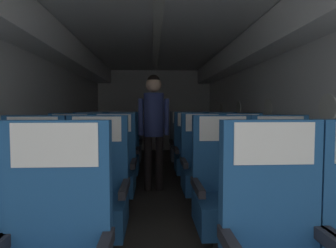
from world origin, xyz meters
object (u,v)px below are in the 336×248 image
at_px(seat_d_right_aisle, 223,155).
at_px(seat_e_right_window, 184,146).
at_px(seat_d_left_aisle, 122,156).
at_px(seat_e_right_aisle, 210,146).
at_px(seat_c_left_aisle, 113,170).
at_px(seat_c_left_window, 68,171).
at_px(seat_d_right_window, 191,155).
at_px(flight_attendant, 154,119).
at_px(seat_b_right_window, 225,195).
at_px(seat_c_right_aisle, 245,169).
at_px(seat_e_left_aisle, 128,146).
at_px(seat_d_left_window, 88,156).
at_px(seat_e_left_window, 101,147).
at_px(seat_b_left_aisle, 96,197).
at_px(seat_c_right_window, 203,169).
at_px(seat_b_right_aisle, 284,195).
at_px(seat_b_left_window, 29,199).

xyz_separation_m(seat_d_right_aisle, seat_e_right_window, (-0.48, 0.95, 0.00)).
relative_size(seat_d_left_aisle, seat_e_right_aisle, 1.00).
distance_m(seat_c_left_aisle, seat_d_right_aisle, 1.77).
distance_m(seat_c_left_window, seat_d_right_window, 1.78).
bearing_deg(flight_attendant, seat_d_left_aisle, 166.18).
bearing_deg(seat_e_right_aisle, seat_b_right_window, -99.59).
bearing_deg(seat_c_left_window, seat_c_right_aisle, 0.29).
height_order(seat_e_left_aisle, flight_attendant, flight_attendant).
distance_m(seat_c_right_aisle, seat_d_left_window, 2.21).
distance_m(seat_c_left_aisle, seat_d_left_aisle, 0.96).
height_order(seat_d_right_window, seat_e_left_window, same).
height_order(seat_b_left_aisle, seat_c_right_window, same).
distance_m(seat_c_left_window, seat_e_right_window, 2.43).
distance_m(seat_c_right_aisle, seat_c_right_window, 0.48).
xyz_separation_m(seat_c_right_aisle, seat_d_left_aisle, (-1.50, 0.96, 0.00)).
bearing_deg(seat_d_right_aisle, seat_e_left_aisle, 147.04).
height_order(seat_b_left_aisle, seat_e_left_window, same).
relative_size(seat_c_left_window, seat_e_right_aisle, 1.00).
relative_size(seat_c_right_window, seat_e_left_aisle, 1.00).
xyz_separation_m(seat_b_left_aisle, seat_e_left_aisle, (-0.00, 2.87, 0.00)).
bearing_deg(seat_c_left_window, seat_e_left_aisle, 76.01).
bearing_deg(seat_e_left_aisle, seat_e_right_window, -0.77).
bearing_deg(seat_e_right_aisle, seat_c_left_window, -135.96).
bearing_deg(seat_e_right_aisle, seat_c_right_aisle, -90.05).
xyz_separation_m(seat_b_left_aisle, seat_b_right_aisle, (1.49, -0.03, 0.00)).
relative_size(seat_b_right_aisle, seat_d_right_aisle, 1.00).
height_order(seat_b_right_window, seat_c_right_window, same).
relative_size(seat_c_right_window, flight_attendant, 0.68).
height_order(seat_c_right_aisle, seat_c_right_window, same).
height_order(seat_b_left_aisle, seat_b_right_aisle, same).
height_order(seat_b_right_aisle, seat_c_left_aisle, same).
xyz_separation_m(seat_b_left_aisle, seat_c_left_window, (-0.48, 0.93, 0.00)).
bearing_deg(seat_e_left_aisle, seat_b_right_window, -70.55).
xyz_separation_m(seat_b_left_aisle, seat_e_left_window, (-0.48, 2.87, 0.00)).
relative_size(seat_b_right_window, seat_c_left_window, 1.00).
height_order(seat_b_left_window, seat_b_right_aisle, same).
height_order(seat_b_left_aisle, flight_attendant, flight_attendant).
relative_size(seat_b_left_aisle, seat_c_left_window, 1.00).
bearing_deg(seat_e_right_aisle, seat_d_right_aisle, -90.58).
height_order(seat_b_left_aisle, seat_c_right_aisle, same).
bearing_deg(seat_e_left_aisle, seat_d_left_window, -117.17).
xyz_separation_m(seat_d_left_aisle, seat_e_left_aisle, (-0.00, 0.97, 0.00)).
xyz_separation_m(seat_e_left_window, seat_e_right_window, (1.49, -0.02, 0.00)).
distance_m(seat_d_left_window, seat_d_right_window, 1.50).
bearing_deg(seat_c_right_aisle, seat_b_right_window, -116.88).
relative_size(seat_c_left_aisle, seat_e_left_window, 1.00).
xyz_separation_m(seat_b_right_aisle, seat_c_left_aisle, (-1.48, 0.97, 0.00)).
bearing_deg(seat_b_left_aisle, seat_e_left_window, 99.49).
relative_size(seat_c_right_window, seat_d_right_window, 1.00).
relative_size(seat_b_left_aisle, seat_e_left_aisle, 1.00).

